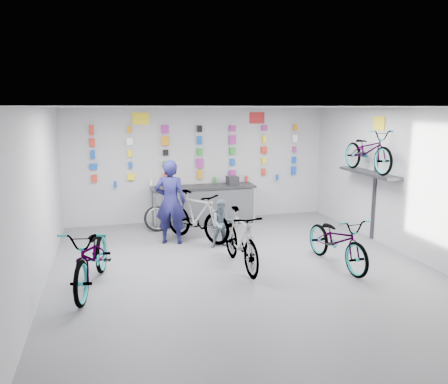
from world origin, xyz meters
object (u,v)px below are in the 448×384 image
object	(u,v)px
bike_left	(92,256)
bike_service	(197,216)
clerk	(171,202)
bike_right	(337,240)
customer	(222,224)
bike_center	(241,239)
counter	(203,205)

from	to	relation	value
bike_left	bike_service	world-z (taller)	bike_service
bike_left	clerk	bearing A→B (deg)	64.27
bike_right	customer	xyz separation A→B (m)	(-1.84, 1.65, 0.02)
customer	clerk	bearing A→B (deg)	155.22
bike_right	clerk	size ratio (longest dim) A/B	1.02
bike_left	bike_center	world-z (taller)	bike_center
counter	bike_right	xyz separation A→B (m)	(1.81, -3.71, 0.02)
clerk	customer	distance (m)	1.26
bike_right	bike_service	world-z (taller)	bike_service
bike_center	bike_right	world-z (taller)	bike_center
counter	bike_left	distance (m)	4.49
clerk	bike_left	bearing A→B (deg)	71.02
counter	clerk	xyz separation A→B (m)	(-1.06, -1.47, 0.46)
bike_center	bike_service	bearing A→B (deg)	101.08
bike_right	bike_service	xyz separation A→B (m)	(-2.27, 2.30, 0.07)
bike_right	clerk	xyz separation A→B (m)	(-2.87, 2.24, 0.44)
bike_service	customer	distance (m)	0.78
bike_service	clerk	world-z (taller)	clerk
bike_center	clerk	bearing A→B (deg)	117.20
counter	bike_left	size ratio (longest dim) A/B	1.28
bike_left	bike_center	xyz separation A→B (m)	(2.67, 0.26, 0.01)
bike_left	clerk	size ratio (longest dim) A/B	1.12
bike_left	customer	bearing A→B (deg)	41.71
bike_center	clerk	size ratio (longest dim) A/B	0.99
bike_left	bike_center	bearing A→B (deg)	16.95
clerk	bike_service	bearing A→B (deg)	-155.98
bike_center	bike_right	bearing A→B (deg)	-13.12
bike_center	bike_right	distance (m)	1.86
bike_center	bike_right	xyz separation A→B (m)	(1.82, -0.36, -0.06)
counter	bike_right	world-z (taller)	bike_right
bike_service	bike_left	bearing A→B (deg)	-171.66
counter	customer	bearing A→B (deg)	-90.84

